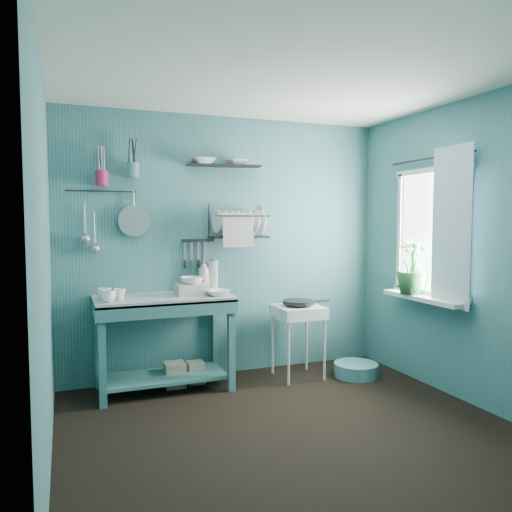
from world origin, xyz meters
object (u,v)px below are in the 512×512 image
object	(u,v)px
utensil_cup_magenta	(102,178)
potted_plant	(412,266)
work_counter	(164,343)
dish_rack	(239,221)
storage_tin_large	(175,375)
water_bottle	(213,275)
mug_right	(104,294)
wash_tub	(192,289)
hotplate_stand	(298,342)
mug_left	(108,296)
frying_pan	(298,302)
storage_tin_small	(195,372)
mug_mid	(120,294)
soap_bottle	(204,275)
utensil_cup_teal	(133,170)
floor_basin	(356,370)
colander	(134,221)

from	to	relation	value
utensil_cup_magenta	potted_plant	world-z (taller)	utensil_cup_magenta
work_counter	utensil_cup_magenta	bearing A→B (deg)	159.92
dish_rack	storage_tin_large	size ratio (longest dim) A/B	2.50
work_counter	water_bottle	xyz separation A→B (m)	(0.52, 0.22, 0.56)
mug_right	utensil_cup_magenta	bearing A→B (deg)	86.13
water_bottle	utensil_cup_magenta	world-z (taller)	utensil_cup_magenta
wash_tub	hotplate_stand	bearing A→B (deg)	-4.47
mug_left	hotplate_stand	world-z (taller)	mug_left
hotplate_stand	frying_pan	bearing A→B (deg)	0.00
work_counter	storage_tin_small	size ratio (longest dim) A/B	5.94
dish_rack	utensil_cup_magenta	world-z (taller)	utensil_cup_magenta
storage_tin_small	mug_right	bearing A→B (deg)	-174.29
mug_mid	storage_tin_large	world-z (taller)	mug_mid
soap_bottle	utensil_cup_teal	bearing A→B (deg)	179.00
storage_tin_large	storage_tin_small	xyz separation A→B (m)	(0.20, 0.03, -0.01)
mug_right	wash_tub	size ratio (longest dim) A/B	0.44
water_bottle	potted_plant	distance (m)	1.85
storage_tin_small	floor_basin	bearing A→B (deg)	-14.01
storage_tin_large	floor_basin	size ratio (longest dim) A/B	0.52
colander	floor_basin	world-z (taller)	colander
soap_bottle	utensil_cup_magenta	distance (m)	1.26
mug_right	utensil_cup_magenta	distance (m)	1.00
mug_right	dish_rack	world-z (taller)	dish_rack
mug_left	colander	size ratio (longest dim) A/B	0.44
wash_tub	utensil_cup_teal	bearing A→B (deg)	153.85
mug_right	potted_plant	world-z (taller)	potted_plant
work_counter	wash_tub	bearing A→B (deg)	-1.16
mug_right	utensil_cup_teal	distance (m)	1.12
storage_tin_small	floor_basin	xyz separation A→B (m)	(1.49, -0.37, -0.04)
colander	hotplate_stand	bearing A→B (deg)	-12.96
potted_plant	storage_tin_small	xyz separation A→B (m)	(-1.87, 0.70, -0.99)
soap_bottle	frying_pan	bearing A→B (deg)	-19.47
mug_right	soap_bottle	bearing A→B (deg)	12.26
mug_left	dish_rack	xyz separation A→B (m)	(1.24, 0.32, 0.61)
mug_left	dish_rack	world-z (taller)	dish_rack
wash_tub	water_bottle	bearing A→B (deg)	41.63
mug_right	storage_tin_small	xyz separation A→B (m)	(0.80, 0.08, -0.79)
utensil_cup_magenta	storage_tin_large	bearing A→B (deg)	-15.39
mug_left	utensil_cup_magenta	distance (m)	1.05
dish_rack	floor_basin	distance (m)	1.83
work_counter	potted_plant	world-z (taller)	potted_plant
mug_right	storage_tin_large	xyz separation A→B (m)	(0.60, 0.05, -0.78)
water_bottle	storage_tin_small	bearing A→B (deg)	-147.53
mug_left	mug_mid	world-z (taller)	mug_left
work_counter	frying_pan	size ratio (longest dim) A/B	3.96
utensil_cup_teal	work_counter	bearing A→B (deg)	-43.71
mug_left	wash_tub	size ratio (longest dim) A/B	0.44
soap_bottle	potted_plant	size ratio (longest dim) A/B	0.58
mug_right	water_bottle	bearing A→B (deg)	12.17
work_counter	floor_basin	xyz separation A→B (m)	(1.79, -0.29, -0.36)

